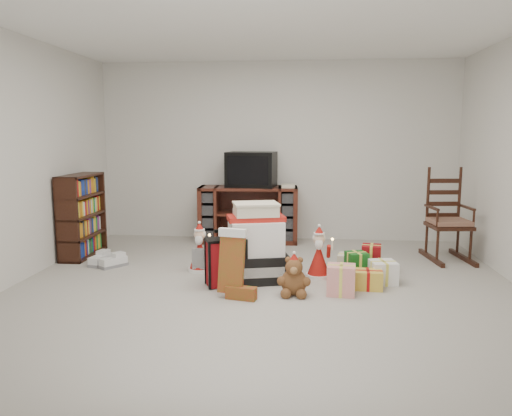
% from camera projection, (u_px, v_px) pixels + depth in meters
% --- Properties ---
extents(room, '(5.01, 5.01, 2.51)m').
position_uv_depth(room, '(263.00, 161.00, 4.58)').
color(room, '#ABA79D').
rests_on(room, ground).
extents(tv_stand, '(1.37, 0.54, 0.77)m').
position_uv_depth(tv_stand, '(248.00, 214.00, 6.94)').
color(tv_stand, '#4D1E16').
rests_on(tv_stand, floor).
extents(bookshelf, '(0.28, 0.83, 1.01)m').
position_uv_depth(bookshelf, '(82.00, 217.00, 6.12)').
color(bookshelf, black).
rests_on(bookshelf, floor).
extents(rocking_chair, '(0.54, 0.81, 1.14)m').
position_uv_depth(rocking_chair, '(447.00, 227.00, 5.98)').
color(rocking_chair, black).
rests_on(rocking_chair, floor).
extents(gift_pile, '(0.72, 0.60, 0.79)m').
position_uv_depth(gift_pile, '(256.00, 248.00, 5.10)').
color(gift_pile, black).
rests_on(gift_pile, floor).
extents(red_suitcase, '(0.41, 0.32, 0.56)m').
position_uv_depth(red_suitcase, '(226.00, 262.00, 4.93)').
color(red_suitcase, maroon).
rests_on(red_suitcase, floor).
extents(stocking, '(0.32, 0.19, 0.65)m').
position_uv_depth(stocking, '(232.00, 263.00, 4.59)').
color(stocking, '#0C7415').
rests_on(stocking, floor).
extents(teddy_bear, '(0.24, 0.22, 0.36)m').
position_uv_depth(teddy_bear, '(294.00, 279.00, 4.66)').
color(teddy_bear, brown).
rests_on(teddy_bear, floor).
extents(santa_figurine, '(0.27, 0.26, 0.55)m').
position_uv_depth(santa_figurine, '(319.00, 258.00, 5.24)').
color(santa_figurine, '#9E1611').
rests_on(santa_figurine, floor).
extents(mrs_claus_figurine, '(0.26, 0.25, 0.54)m').
position_uv_depth(mrs_claus_figurine, '(200.00, 252.00, 5.48)').
color(mrs_claus_figurine, '#9E1611').
rests_on(mrs_claus_figurine, floor).
extents(sneaker_pair, '(0.44, 0.33, 0.11)m').
position_uv_depth(sneaker_pair, '(107.00, 261.00, 5.71)').
color(sneaker_pair, silver).
rests_on(sneaker_pair, floor).
extents(gift_cluster, '(0.72, 1.05, 0.25)m').
position_uv_depth(gift_cluster, '(359.00, 270.00, 5.10)').
color(gift_cluster, '#AD1C13').
rests_on(gift_cluster, floor).
extents(crt_television, '(0.70, 0.54, 0.48)m').
position_uv_depth(crt_television, '(251.00, 169.00, 6.85)').
color(crt_television, black).
rests_on(crt_television, tv_stand).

